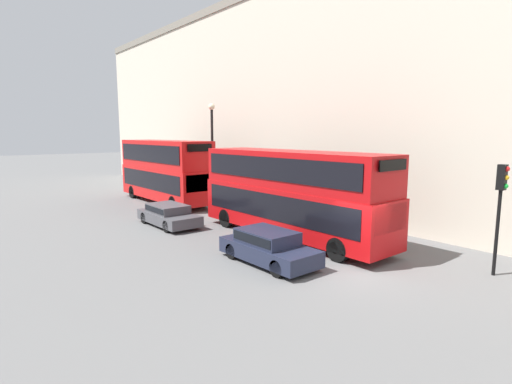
% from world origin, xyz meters
% --- Properties ---
extents(ground_plane, '(200.00, 200.00, 0.00)m').
position_xyz_m(ground_plane, '(0.00, 0.00, 0.00)').
color(ground_plane, '#5B5B5B').
extents(building_facade, '(1.10, 80.00, 15.07)m').
position_xyz_m(building_facade, '(7.00, 0.00, 7.84)').
color(building_facade, beige).
rests_on(building_facade, ground).
extents(bus_leading, '(2.59, 10.96, 4.28)m').
position_xyz_m(bus_leading, '(1.60, 5.08, 2.36)').
color(bus_leading, '#B20C0F').
rests_on(bus_leading, ground).
extents(bus_second_in_queue, '(2.59, 10.04, 4.60)m').
position_xyz_m(bus_second_in_queue, '(1.60, 18.41, 2.52)').
color(bus_second_in_queue, red).
rests_on(bus_second_in_queue, ground).
extents(car_dark_sedan, '(1.81, 4.30, 1.32)m').
position_xyz_m(car_dark_sedan, '(-1.80, 2.87, 0.70)').
color(car_dark_sedan, '#1E2338').
rests_on(car_dark_sedan, ground).
extents(car_hatchback, '(1.86, 4.31, 1.19)m').
position_xyz_m(car_hatchback, '(-1.80, 11.32, 0.64)').
color(car_hatchback, '#47474C').
rests_on(car_hatchback, ground).
extents(traffic_light, '(0.30, 0.36, 4.03)m').
position_xyz_m(traffic_light, '(3.63, -3.40, 2.90)').
color(traffic_light, black).
rests_on(traffic_light, ground).
extents(street_lamp, '(0.44, 0.44, 7.12)m').
position_xyz_m(street_lamp, '(3.31, 14.59, 4.35)').
color(street_lamp, black).
rests_on(street_lamp, ground).
extents(pedestrian, '(0.36, 0.36, 1.69)m').
position_xyz_m(pedestrian, '(3.66, 7.20, 0.78)').
color(pedestrian, '#26262D').
rests_on(pedestrian, ground).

